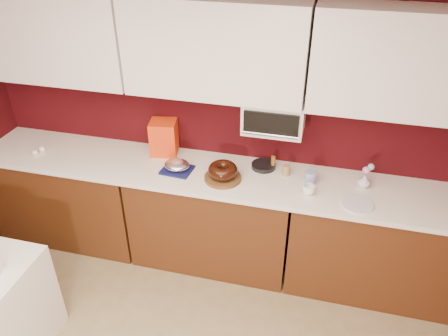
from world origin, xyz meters
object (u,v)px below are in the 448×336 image
bundt_cake (223,171)px  blue_jar (311,177)px  coffee_mug (309,189)px  pandoro_box (164,137)px  flower_vase (364,180)px  toaster_oven (274,115)px  foil_ham_nest (177,165)px

bundt_cake → blue_jar: (0.66, 0.12, -0.03)m
coffee_mug → pandoro_box: bearing=166.1°
pandoro_box → coffee_mug: (1.24, -0.31, -0.10)m
coffee_mug → flower_vase: bearing=26.2°
bundt_cake → pandoro_box: size_ratio=0.78×
toaster_oven → foil_ham_nest: toaster_oven is taller
coffee_mug → flower_vase: 0.44m
flower_vase → toaster_oven: bearing=173.7°
toaster_oven → bundt_cake: size_ratio=1.96×
pandoro_box → coffee_mug: bearing=-24.2°
flower_vase → blue_jar: bearing=-173.5°
foil_ham_nest → flower_vase: flower_vase is taller
toaster_oven → pandoro_box: toaster_oven is taller
blue_jar → flower_vase: bearing=6.5°
toaster_oven → bundt_cake: bearing=-144.2°
toaster_oven → blue_jar: (0.33, -0.12, -0.42)m
foil_ham_nest → flower_vase: (1.44, 0.13, 0.00)m
bundt_cake → foil_ham_nest: size_ratio=1.12×
pandoro_box → blue_jar: size_ratio=2.92×
toaster_oven → pandoro_box: size_ratio=1.53×
coffee_mug → foil_ham_nest: bearing=176.7°
blue_jar → toaster_oven: bearing=159.1°
toaster_oven → foil_ham_nest: (-0.72, -0.21, -0.42)m
toaster_oven → blue_jar: toaster_oven is taller
toaster_oven → foil_ham_nest: bearing=-163.5°
blue_jar → flower_vase: 0.40m
bundt_cake → flower_vase: 1.07m
pandoro_box → foil_ham_nest: bearing=-62.0°
foil_ham_nest → toaster_oven: bearing=16.5°
flower_vase → foil_ham_nest: bearing=-174.7°
toaster_oven → coffee_mug: 0.60m
blue_jar → flower_vase: flower_vase is taller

